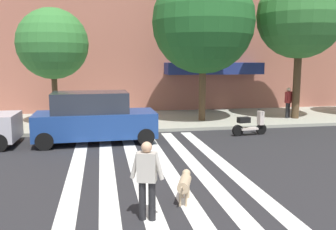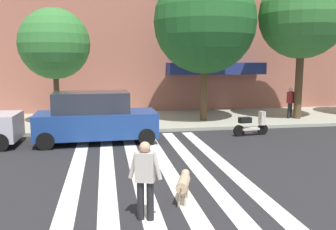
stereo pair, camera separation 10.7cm
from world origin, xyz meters
name	(u,v)px [view 2 (the right image)]	position (x,y,z in m)	size (l,w,h in m)	color
ground_plane	(170,186)	(0.00, 7.13, 0.00)	(160.00, 160.00, 0.00)	#232326
sidewalk_far	(136,120)	(0.00, 17.27, 0.07)	(80.00, 6.00, 0.15)	#9D9E8E
crosswalk_stripes	(160,187)	(-0.25, 7.13, 0.00)	(4.95, 13.67, 0.01)	silver
parked_car_behind_first	(95,118)	(-2.01, 12.67, 0.99)	(4.72, 2.11, 2.02)	navy
parked_scooter	(251,125)	(4.61, 12.88, 0.48)	(1.63, 0.53, 1.11)	black
street_tree_nearest	(54,44)	(-3.91, 16.45, 4.00)	(3.36, 3.36, 5.55)	#4C3823
street_tree_middle	(205,22)	(3.41, 16.23, 5.12)	(5.16, 5.16, 7.57)	#4C3823
street_tree_further	(302,15)	(8.55, 16.01, 5.53)	(4.48, 4.48, 7.65)	#4C3823
pedestrian_dog_walker	(145,176)	(-0.85, 5.28, 0.93)	(0.69, 0.35, 1.64)	black
dog_on_leash	(183,183)	(0.13, 6.11, 0.44)	(0.51, 1.09, 0.65)	tan
pedestrian_bystander	(290,101)	(8.19, 16.16, 1.08)	(0.62, 0.49, 1.64)	black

